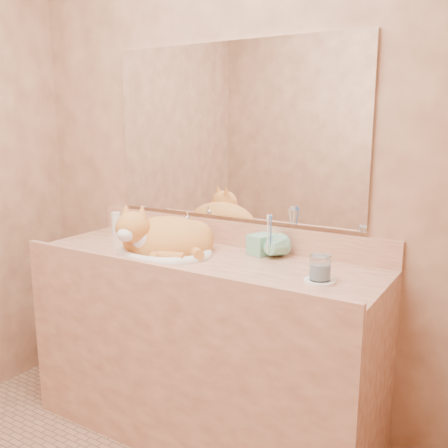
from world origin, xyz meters
The scene contains 12 objects.
wall_back centered at (0.00, 1.00, 1.25)m, with size 2.40×0.02×2.50m, color brown.
vanity_counter centered at (0.00, 0.72, 0.42)m, with size 1.60×0.55×0.85m, color #A16248, non-canonical shape.
mirror centered at (0.00, 0.99, 1.39)m, with size 1.30×0.02×0.80m, color white.
sink_basin centered at (-0.18, 0.70, 0.92)m, with size 0.45×0.38×0.14m, color white, non-canonical shape.
faucet centered at (-0.18, 0.88, 0.93)m, with size 0.04×0.11×0.15m, color silver, non-canonical shape.
cat centered at (-0.20, 0.72, 0.92)m, with size 0.43×0.35×0.23m, color #C8742E, non-canonical shape.
soap_dispenser centered at (0.18, 0.86, 0.95)m, with size 0.09×0.09×0.20m, color #79C29E.
toothbrush_cup centered at (0.27, 0.85, 0.90)m, with size 0.10×0.10×0.10m, color #79C29E.
toothbrushes centered at (0.27, 0.85, 0.97)m, with size 0.03×0.03×0.20m, color white, non-canonical shape.
saucer centered at (0.57, 0.68, 0.85)m, with size 0.12×0.12×0.01m, color white.
water_glass centered at (0.57, 0.68, 0.91)m, with size 0.08×0.08×0.09m, color white.
lotion_bottle centered at (-0.64, 0.88, 0.91)m, with size 0.05×0.05×0.12m, color white.
Camera 1 is at (1.19, -1.02, 1.44)m, focal length 40.00 mm.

